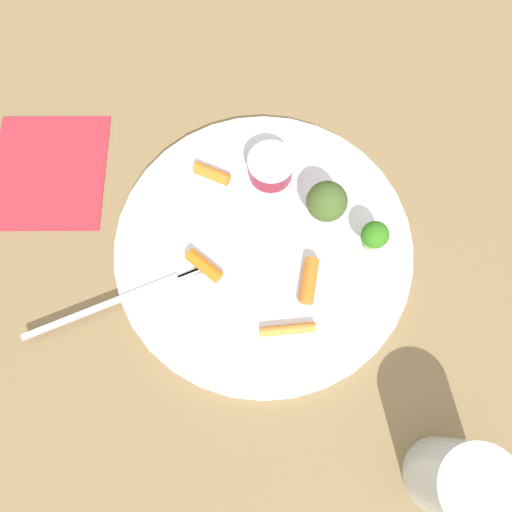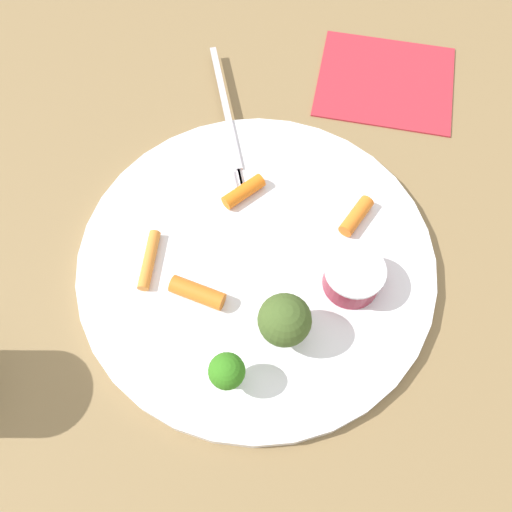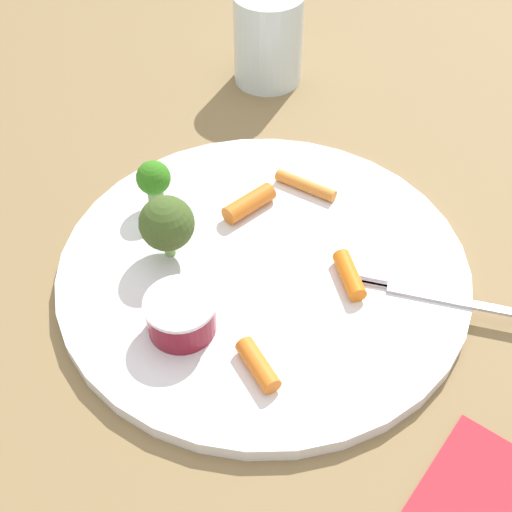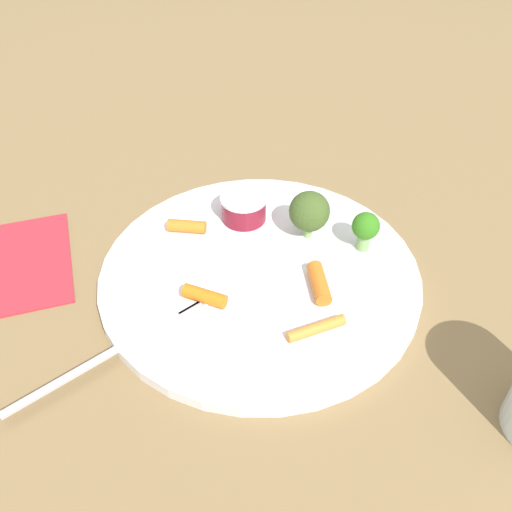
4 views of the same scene
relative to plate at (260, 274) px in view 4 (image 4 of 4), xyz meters
The scene contains 11 objects.
ground_plane 0.01m from the plate, ahead, with size 2.40×2.40×0.00m, color olive.
plate is the anchor object (origin of this frame).
sauce_cup 0.09m from the plate, 62.42° to the left, with size 0.05×0.05×0.03m.
broccoli_floret_0 0.12m from the plate, 21.81° to the right, with size 0.03×0.03×0.04m.
broccoli_floret_1 0.08m from the plate, ahead, with size 0.04×0.04×0.05m.
carrot_stick_0 0.07m from the plate, behind, with size 0.01×0.01×0.04m, color orange.
carrot_stick_1 0.09m from the plate, 97.41° to the right, with size 0.01×0.01×0.06m, color orange.
carrot_stick_2 0.06m from the plate, 63.88° to the right, with size 0.02×0.02×0.05m, color orange.
carrot_stick_3 0.10m from the plate, 102.90° to the left, with size 0.01×0.01×0.04m, color orange.
fork 0.16m from the plate, behind, with size 0.19×0.01×0.00m.
napkin 0.26m from the plate, 137.15° to the left, with size 0.13×0.15×0.00m, color #B32935.
Camera 4 is at (-0.25, -0.31, 0.39)m, focal length 38.80 mm.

